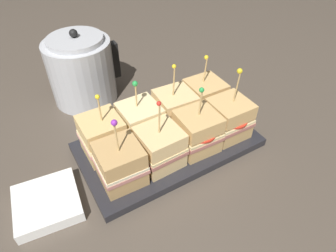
{
  "coord_description": "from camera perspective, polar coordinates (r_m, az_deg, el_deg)",
  "views": [
    {
      "loc": [
        -0.24,
        -0.41,
        0.48
      ],
      "look_at": [
        0.0,
        0.0,
        0.06
      ],
      "focal_mm": 32.0,
      "sensor_mm": 36.0,
      "label": 1
    }
  ],
  "objects": [
    {
      "name": "napkin_stack",
      "position": [
        0.61,
        -22.02,
        -13.44
      ],
      "size": [
        0.13,
        0.13,
        0.02
      ],
      "color": "white",
      "rests_on": "ground_plane"
    },
    {
      "name": "sandwich_front_center_left",
      "position": [
        0.6,
        -1.55,
        -4.02
      ],
      "size": [
        0.09,
        0.09,
        0.16
      ],
      "color": "#DBB77A",
      "rests_on": "serving_platter"
    },
    {
      "name": "sandwich_back_center_left",
      "position": [
        0.65,
        -5.29,
        0.6
      ],
      "size": [
        0.09,
        0.09,
        0.15
      ],
      "color": "beige",
      "rests_on": "serving_platter"
    },
    {
      "name": "serving_platter",
      "position": [
        0.67,
        0.0,
        -3.51
      ],
      "size": [
        0.39,
        0.22,
        0.02
      ],
      "color": "#232328",
      "rests_on": "ground_plane"
    },
    {
      "name": "sandwich_front_far_right",
      "position": [
        0.67,
        11.51,
        1.43
      ],
      "size": [
        0.09,
        0.09,
        0.17
      ],
      "color": "tan",
      "rests_on": "serving_platter"
    },
    {
      "name": "sandwich_front_far_left",
      "position": [
        0.57,
        -9.06,
        -7.14
      ],
      "size": [
        0.09,
        0.09,
        0.15
      ],
      "color": "tan",
      "rests_on": "serving_platter"
    },
    {
      "name": "kettle_steel",
      "position": [
        0.81,
        -16.12,
        10.22
      ],
      "size": [
        0.19,
        0.17,
        0.19
      ],
      "color": "#B7BABF",
      "rests_on": "ground_plane"
    },
    {
      "name": "sandwich_back_far_left",
      "position": [
        0.63,
        -12.37,
        -1.97
      ],
      "size": [
        0.08,
        0.08,
        0.15
      ],
      "color": "tan",
      "rests_on": "serving_platter"
    },
    {
      "name": "sandwich_back_center_right",
      "position": [
        0.68,
        1.34,
        3.11
      ],
      "size": [
        0.09,
        0.09,
        0.16
      ],
      "color": "#DBB77A",
      "rests_on": "serving_platter"
    },
    {
      "name": "sandwich_back_far_right",
      "position": [
        0.72,
        6.99,
        5.29
      ],
      "size": [
        0.09,
        0.09,
        0.16
      ],
      "color": "tan",
      "rests_on": "serving_platter"
    },
    {
      "name": "sandwich_front_center_right",
      "position": [
        0.63,
        5.61,
        -1.08
      ],
      "size": [
        0.09,
        0.09,
        0.15
      ],
      "color": "tan",
      "rests_on": "serving_platter"
    },
    {
      "name": "ground_plane",
      "position": [
        0.68,
        0.0,
        -4.05
      ],
      "size": [
        6.0,
        6.0,
        0.0
      ],
      "primitive_type": "plane",
      "color": "#4C4238"
    }
  ]
}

